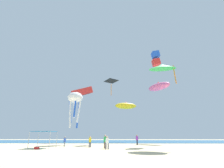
# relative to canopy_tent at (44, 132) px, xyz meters

# --- Properties ---
(ground) EXTENTS (110.00, 110.00, 0.10)m
(ground) POSITION_rel_canopy_tent_xyz_m (8.66, -5.22, -2.30)
(ground) COLOR beige
(ocean_strip) EXTENTS (110.00, 25.38, 0.03)m
(ocean_strip) POSITION_rel_canopy_tent_xyz_m (8.66, 26.85, -2.23)
(ocean_strip) COLOR #28608C
(ocean_strip) RESTS_ON ground
(canopy_tent) EXTENTS (3.01, 3.04, 2.37)m
(canopy_tent) POSITION_rel_canopy_tent_xyz_m (0.00, 0.00, 0.00)
(canopy_tent) COLOR #B2B2B7
(canopy_tent) RESTS_ON ground
(person_near_tent) EXTENTS (0.37, 0.41, 1.57)m
(person_near_tent) POSITION_rel_canopy_tent_xyz_m (2.24, 3.19, -1.33)
(person_near_tent) COLOR slate
(person_near_tent) RESTS_ON ground
(person_leftmost) EXTENTS (0.45, 0.40, 1.69)m
(person_leftmost) POSITION_rel_canopy_tent_xyz_m (9.48, -2.00, -1.26)
(person_leftmost) COLOR #33384C
(person_leftmost) RESTS_ON ground
(person_central) EXTENTS (0.45, 0.50, 1.89)m
(person_central) POSITION_rel_canopy_tent_xyz_m (14.72, 8.58, -1.14)
(person_central) COLOR black
(person_central) RESTS_ON ground
(person_rightmost) EXTENTS (0.40, 0.40, 1.68)m
(person_rightmost) POSITION_rel_canopy_tent_xyz_m (6.61, 1.80, -1.26)
(person_rightmost) COLOR #33384C
(person_rightmost) RESTS_ON ground
(person_far_shore) EXTENTS (0.44, 0.45, 1.86)m
(person_far_shore) POSITION_rel_canopy_tent_xyz_m (9.12, -0.40, -1.15)
(person_far_shore) COLOR brown
(person_far_shore) RESTS_ON ground
(cooler_box) EXTENTS (0.57, 0.37, 0.35)m
(cooler_box) POSITION_rel_canopy_tent_xyz_m (0.01, -1.96, -2.07)
(cooler_box) COLOR red
(cooler_box) RESTS_ON ground
(kite_inflatable_pink) EXTENTS (5.58, 6.42, 2.42)m
(kite_inflatable_pink) POSITION_rel_canopy_tent_xyz_m (21.46, 15.36, 11.22)
(kite_inflatable_pink) COLOR pink
(kite_octopus_white) EXTENTS (3.90, 3.90, 7.41)m
(kite_octopus_white) POSITION_rel_canopy_tent_xyz_m (2.06, 9.16, 6.80)
(kite_octopus_white) COLOR white
(kite_parafoil_red) EXTENTS (5.81, 3.85, 4.01)m
(kite_parafoil_red) POSITION_rel_canopy_tent_xyz_m (1.01, 21.40, 11.47)
(kite_parafoil_red) COLOR red
(kite_delta_green) EXTENTS (4.57, 4.63, 3.73)m
(kite_delta_green) POSITION_rel_canopy_tent_xyz_m (18.13, -0.63, 10.02)
(kite_delta_green) COLOR green
(kite_box_blue) EXTENTS (1.75, 1.53, 3.39)m
(kite_box_blue) POSITION_rel_canopy_tent_xyz_m (19.45, 8.17, 15.56)
(kite_box_blue) COLOR blue
(kite_diamond_black) EXTENTS (3.64, 3.64, 3.63)m
(kite_diamond_black) POSITION_rel_canopy_tent_xyz_m (9.60, 12.08, 11.56)
(kite_diamond_black) COLOR black
(kite_inflatable_yellow) EXTENTS (6.12, 2.75, 2.11)m
(kite_inflatable_yellow) POSITION_rel_canopy_tent_xyz_m (13.37, 20.73, 7.28)
(kite_inflatable_yellow) COLOR yellow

